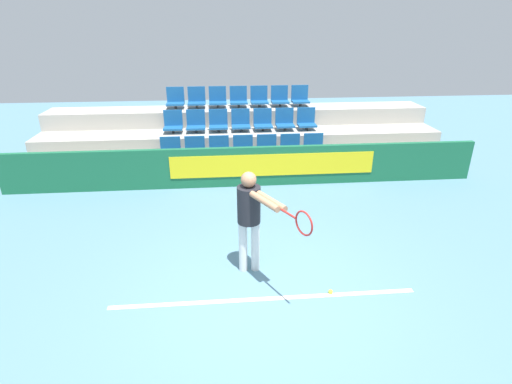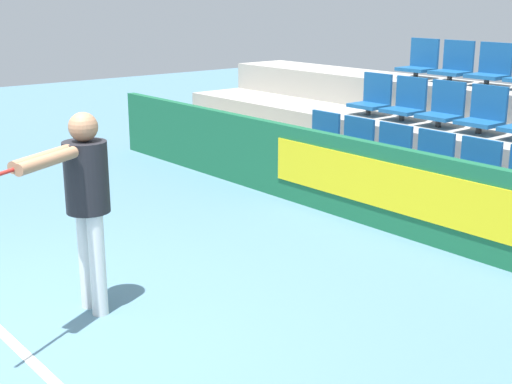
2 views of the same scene
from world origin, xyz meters
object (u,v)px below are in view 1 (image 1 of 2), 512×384
object	(u,v)px
stadium_chair_4	(267,149)
stadium_chair_18	(259,98)
stadium_chair_12	(285,121)
tennis_ball	(331,292)
stadium_chair_14	(175,100)
stadium_chair_15	(197,99)
stadium_chair_7	(173,124)
stadium_chair_8	(196,123)
stadium_chair_3	(243,149)
stadium_chair_2	(219,150)
stadium_chair_20	(300,98)
stadium_chair_16	(218,99)
stadium_chair_17	(239,99)
stadium_chair_10	(241,122)
stadium_chair_11	(263,122)
stadium_chair_5	(291,148)
stadium_chair_6	(314,147)
stadium_chair_1	(195,151)
tennis_player	(251,213)
stadium_chair_9	(218,123)
stadium_chair_0	(171,151)
stadium_chair_13	(306,121)
stadium_chair_19	(280,98)

from	to	relation	value
stadium_chair_4	stadium_chair_18	xyz separation A→B (m)	(0.00, 2.00, 0.87)
stadium_chair_12	tennis_ball	xyz separation A→B (m)	(-0.23, -5.86, -1.07)
stadium_chair_14	stadium_chair_15	distance (m)	0.59
stadium_chair_7	stadium_chair_8	size ratio (longest dim) A/B	1.00
stadium_chair_3	stadium_chair_14	distance (m)	2.81
stadium_chair_4	tennis_ball	bearing A→B (deg)	-85.71
stadium_chair_2	stadium_chair_20	xyz separation A→B (m)	(2.36, 2.00, 0.87)
stadium_chair_16	stadium_chair_17	distance (m)	0.59
stadium_chair_10	stadium_chair_15	world-z (taller)	stadium_chair_15
stadium_chair_15	stadium_chair_11	bearing A→B (deg)	-29.53
stadium_chair_2	stadium_chair_5	bearing A→B (deg)	0.00
stadium_chair_6	stadium_chair_14	size ratio (longest dim) A/B	1.00
stadium_chair_1	stadium_chair_10	distance (m)	1.61
stadium_chair_15	stadium_chair_4	bearing A→B (deg)	-48.56
stadium_chair_3	stadium_chair_11	distance (m)	1.24
stadium_chair_17	stadium_chair_16	bearing A→B (deg)	180.00
tennis_player	stadium_chair_18	bearing A→B (deg)	55.06
tennis_player	tennis_ball	size ratio (longest dim) A/B	24.82
stadium_chair_6	stadium_chair_9	size ratio (longest dim) A/B	1.00
stadium_chair_1	stadium_chair_14	distance (m)	2.26
stadium_chair_8	stadium_chair_3	bearing A→B (deg)	-40.35
stadium_chair_0	stadium_chair_14	size ratio (longest dim) A/B	1.00
stadium_chair_4	stadium_chair_5	size ratio (longest dim) A/B	1.00
stadium_chair_17	tennis_player	xyz separation A→B (m)	(-0.13, -6.21, -0.52)
stadium_chair_7	stadium_chair_11	bearing A→B (deg)	0.00
stadium_chair_6	stadium_chair_13	bearing A→B (deg)	90.00
stadium_chair_2	stadium_chair_12	world-z (taller)	stadium_chair_12
stadium_chair_8	stadium_chair_18	world-z (taller)	stadium_chair_18
stadium_chair_0	tennis_player	xyz separation A→B (m)	(1.64, -4.21, 0.35)
stadium_chair_1	stadium_chair_6	xyz separation A→B (m)	(2.95, 0.00, 0.00)
stadium_chair_2	stadium_chair_7	distance (m)	1.61
stadium_chair_12	stadium_chair_20	size ratio (longest dim) A/B	1.00
stadium_chair_19	tennis_ball	xyz separation A→B (m)	(-0.23, -6.86, -1.51)
stadium_chair_2	stadium_chair_11	distance (m)	1.61
stadium_chair_13	stadium_chair_17	distance (m)	2.08
stadium_chair_11	tennis_ball	world-z (taller)	stadium_chair_11
stadium_chair_12	stadium_chair_13	distance (m)	0.59
stadium_chair_14	stadium_chair_19	distance (m)	2.95
stadium_chair_8	stadium_chair_10	xyz separation A→B (m)	(1.18, 0.00, 0.00)
stadium_chair_11	stadium_chair_17	xyz separation A→B (m)	(-0.59, 1.00, 0.44)
stadium_chair_14	stadium_chair_0	bearing A→B (deg)	-90.00
stadium_chair_2	stadium_chair_20	distance (m)	3.22
stadium_chair_0	stadium_chair_7	bearing A→B (deg)	90.00
stadium_chair_7	stadium_chair_18	world-z (taller)	stadium_chair_18
stadium_chair_4	tennis_player	bearing A→B (deg)	-99.74
stadium_chair_1	stadium_chair_9	bearing A→B (deg)	59.52
stadium_chair_18	stadium_chair_14	bearing A→B (deg)	180.00
stadium_chair_4	stadium_chair_1	bearing A→B (deg)	180.00
stadium_chair_8	stadium_chair_20	size ratio (longest dim) A/B	1.00
stadium_chair_16	tennis_player	bearing A→B (deg)	-85.78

